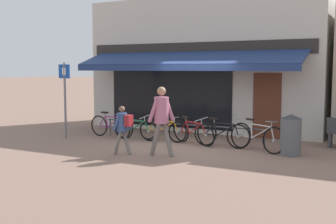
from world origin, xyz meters
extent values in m
plane|color=#846656|center=(0.00, 0.00, 0.00)|extent=(160.00, 160.00, 0.00)
cube|color=beige|center=(-0.72, 3.92, 2.38)|extent=(8.67, 3.00, 4.75)
cube|color=black|center=(-1.68, 2.40, 1.25)|extent=(4.77, 0.04, 2.20)
cube|color=#5B2D1E|center=(1.88, 2.40, 1.05)|extent=(0.90, 0.04, 2.10)
cube|color=#282623|center=(-0.72, 2.40, 2.91)|extent=(8.24, 0.06, 0.44)
cube|color=navy|center=(-0.72, 1.70, 2.59)|extent=(7.80, 1.44, 0.50)
cube|color=navy|center=(-0.72, 0.99, 2.26)|extent=(7.80, 0.03, 0.20)
cylinder|color=#47494F|center=(-0.27, 0.48, 0.55)|extent=(5.32, 0.04, 0.04)
cylinder|color=#47494F|center=(-2.88, 0.48, 0.28)|extent=(0.04, 0.04, 0.55)
cylinder|color=#47494F|center=(2.34, 0.48, 0.28)|extent=(0.04, 0.04, 0.55)
torus|color=black|center=(-2.09, 0.16, 0.35)|extent=(0.70, 0.12, 0.69)
cylinder|color=#9E9EA3|center=(-2.09, 0.16, 0.35)|extent=(0.07, 0.07, 0.07)
torus|color=black|center=(-3.15, 0.24, 0.35)|extent=(0.70, 0.12, 0.69)
cylinder|color=#9E9EA3|center=(-3.15, 0.24, 0.35)|extent=(0.07, 0.07, 0.07)
cylinder|color=#892D7A|center=(-2.50, 0.19, 0.50)|extent=(0.59, 0.09, 0.37)
cylinder|color=#892D7A|center=(-2.54, 0.18, 0.68)|extent=(0.66, 0.08, 0.05)
cylinder|color=#892D7A|center=(-2.82, 0.21, 0.51)|extent=(0.12, 0.04, 0.36)
cylinder|color=#892D7A|center=(-2.97, 0.23, 0.34)|extent=(0.38, 0.06, 0.05)
cylinder|color=#892D7A|center=(-3.01, 0.23, 0.52)|extent=(0.32, 0.07, 0.36)
cylinder|color=#892D7A|center=(-2.15, 0.16, 0.51)|extent=(0.15, 0.04, 0.34)
cylinder|color=#9E9EA3|center=(-2.88, 0.21, 0.74)|extent=(0.05, 0.03, 0.11)
cube|color=black|center=(-2.89, 0.21, 0.81)|extent=(0.25, 0.12, 0.05)
cylinder|color=#9E9EA3|center=(-2.21, 0.16, 0.74)|extent=(0.03, 0.03, 0.14)
cylinder|color=#9E9EA3|center=(-2.21, 0.15, 0.81)|extent=(0.06, 0.52, 0.04)
torus|color=black|center=(-1.17, 0.13, 0.32)|extent=(0.66, 0.17, 0.65)
cylinder|color=#9E9EA3|center=(-1.17, 0.13, 0.32)|extent=(0.07, 0.07, 0.08)
torus|color=black|center=(-2.20, 0.18, 0.32)|extent=(0.66, 0.17, 0.65)
cylinder|color=#9E9EA3|center=(-2.20, 0.18, 0.32)|extent=(0.07, 0.07, 0.08)
cylinder|color=#23703D|center=(-1.56, 0.13, 0.46)|extent=(0.57, 0.11, 0.35)
cylinder|color=#23703D|center=(-1.60, 0.11, 0.63)|extent=(0.63, 0.06, 0.05)
cylinder|color=#23703D|center=(-1.88, 0.14, 0.47)|extent=(0.12, 0.09, 0.34)
cylinder|color=#23703D|center=(-2.02, 0.17, 0.31)|extent=(0.36, 0.05, 0.05)
cylinder|color=#23703D|center=(-2.06, 0.15, 0.48)|extent=(0.31, 0.10, 0.34)
cylinder|color=#23703D|center=(-1.23, 0.11, 0.47)|extent=(0.16, 0.08, 0.31)
cylinder|color=#9E9EA3|center=(-1.93, 0.12, 0.69)|extent=(0.06, 0.04, 0.11)
cube|color=black|center=(-1.95, 0.11, 0.75)|extent=(0.25, 0.12, 0.06)
cylinder|color=#9E9EA3|center=(-1.29, 0.08, 0.69)|extent=(0.03, 0.05, 0.14)
cylinder|color=#9E9EA3|center=(-1.29, 0.07, 0.76)|extent=(0.05, 0.52, 0.10)
torus|color=black|center=(-0.28, 0.33, 0.32)|extent=(0.65, 0.12, 0.65)
cylinder|color=#9E9EA3|center=(-0.28, 0.33, 0.32)|extent=(0.07, 0.07, 0.07)
torus|color=black|center=(-1.35, 0.39, 0.32)|extent=(0.65, 0.12, 0.65)
cylinder|color=#9E9EA3|center=(-1.35, 0.39, 0.32)|extent=(0.07, 0.07, 0.07)
cylinder|color=orange|center=(-0.69, 0.36, 0.46)|extent=(0.59, 0.05, 0.35)
cylinder|color=orange|center=(-0.73, 0.37, 0.63)|extent=(0.66, 0.07, 0.05)
cylinder|color=orange|center=(-1.01, 0.38, 0.47)|extent=(0.12, 0.06, 0.34)
cylinder|color=orange|center=(-1.16, 0.38, 0.31)|extent=(0.38, 0.06, 0.05)
cylinder|color=orange|center=(-1.20, 0.39, 0.48)|extent=(0.32, 0.03, 0.34)
cylinder|color=orange|center=(-0.34, 0.34, 0.47)|extent=(0.15, 0.06, 0.31)
cylinder|color=#9E9EA3|center=(-1.07, 0.40, 0.69)|extent=(0.06, 0.04, 0.11)
cube|color=black|center=(-1.08, 0.40, 0.76)|extent=(0.25, 0.12, 0.06)
cylinder|color=#9E9EA3|center=(-0.40, 0.36, 0.69)|extent=(0.03, 0.04, 0.14)
cylinder|color=#9E9EA3|center=(-0.40, 0.36, 0.76)|extent=(0.05, 0.52, 0.05)
torus|color=black|center=(0.75, 0.09, 0.34)|extent=(0.69, 0.40, 0.68)
cylinder|color=#9E9EA3|center=(0.75, 0.09, 0.34)|extent=(0.09, 0.09, 0.08)
torus|color=black|center=(-0.25, 0.49, 0.34)|extent=(0.69, 0.40, 0.68)
cylinder|color=#9E9EA3|center=(-0.25, 0.49, 0.34)|extent=(0.09, 0.09, 0.08)
cylinder|color=#B21E1E|center=(0.36, 0.22, 0.49)|extent=(0.55, 0.30, 0.36)
cylinder|color=#B21E1E|center=(0.31, 0.21, 0.66)|extent=(0.62, 0.27, 0.05)
cylinder|color=#B21E1E|center=(0.05, 0.35, 0.50)|extent=(0.13, 0.06, 0.36)
cylinder|color=#B21E1E|center=(-0.07, 0.43, 0.33)|extent=(0.36, 0.17, 0.05)
cylinder|color=#B21E1E|center=(-0.12, 0.41, 0.51)|extent=(0.29, 0.20, 0.36)
cylinder|color=#B21E1E|center=(0.68, 0.09, 0.50)|extent=(0.16, 0.04, 0.33)
cylinder|color=#9E9EA3|center=(-0.01, 0.33, 0.72)|extent=(0.06, 0.03, 0.11)
cube|color=black|center=(-0.03, 0.33, 0.79)|extent=(0.26, 0.19, 0.07)
cylinder|color=#9E9EA3|center=(0.61, 0.08, 0.72)|extent=(0.04, 0.05, 0.14)
cylinder|color=#9E9EA3|center=(0.61, 0.07, 0.79)|extent=(0.22, 0.49, 0.10)
torus|color=black|center=(1.65, 0.28, 0.35)|extent=(0.70, 0.09, 0.70)
cylinder|color=#9E9EA3|center=(1.65, 0.28, 0.35)|extent=(0.07, 0.06, 0.07)
torus|color=black|center=(0.65, 0.28, 0.35)|extent=(0.70, 0.09, 0.70)
cylinder|color=#9E9EA3|center=(0.65, 0.28, 0.35)|extent=(0.07, 0.06, 0.07)
cylinder|color=black|center=(1.27, 0.29, 0.50)|extent=(0.56, 0.05, 0.37)
cylinder|color=black|center=(1.24, 0.30, 0.68)|extent=(0.61, 0.04, 0.05)
cylinder|color=black|center=(0.97, 0.29, 0.51)|extent=(0.12, 0.06, 0.37)
cylinder|color=black|center=(0.83, 0.28, 0.34)|extent=(0.35, 0.04, 0.05)
cylinder|color=black|center=(0.79, 0.29, 0.52)|extent=(0.30, 0.06, 0.36)
cylinder|color=black|center=(1.60, 0.29, 0.51)|extent=(0.15, 0.06, 0.34)
cylinder|color=#9E9EA3|center=(0.91, 0.30, 0.74)|extent=(0.06, 0.03, 0.11)
cube|color=black|center=(0.90, 0.31, 0.81)|extent=(0.24, 0.10, 0.06)
cylinder|color=#9E9EA3|center=(1.54, 0.30, 0.74)|extent=(0.03, 0.03, 0.14)
cylinder|color=#9E9EA3|center=(1.54, 0.31, 0.81)|extent=(0.03, 0.52, 0.05)
torus|color=black|center=(2.72, -0.01, 0.36)|extent=(0.72, 0.39, 0.73)
cylinder|color=#9E9EA3|center=(2.72, -0.01, 0.36)|extent=(0.09, 0.09, 0.08)
torus|color=black|center=(1.69, 0.41, 0.36)|extent=(0.72, 0.39, 0.73)
cylinder|color=#9E9EA3|center=(1.69, 0.41, 0.36)|extent=(0.09, 0.09, 0.08)
cylinder|color=#BCB7B2|center=(2.34, 0.17, 0.52)|extent=(0.60, 0.23, 0.39)
cylinder|color=#BCB7B2|center=(2.30, 0.20, 0.71)|extent=(0.65, 0.29, 0.05)
cylinder|color=#BCB7B2|center=(2.02, 0.30, 0.53)|extent=(0.11, 0.12, 0.38)
cylinder|color=#BCB7B2|center=(1.87, 0.33, 0.35)|extent=(0.38, 0.18, 0.05)
cylinder|color=#BCB7B2|center=(1.84, 0.37, 0.54)|extent=(0.33, 0.12, 0.38)
cylinder|color=#BCB7B2|center=(2.67, 0.03, 0.53)|extent=(0.15, 0.13, 0.35)
cylinder|color=#9E9EA3|center=(1.97, 0.34, 0.77)|extent=(0.06, 0.05, 0.11)
cube|color=black|center=(1.96, 0.35, 0.84)|extent=(0.26, 0.19, 0.06)
cylinder|color=#9E9EA3|center=(2.63, 0.08, 0.77)|extent=(0.04, 0.05, 0.14)
cylinder|color=#9E9EA3|center=(2.63, 0.09, 0.84)|extent=(0.22, 0.49, 0.08)
cylinder|color=slate|center=(0.10, -1.68, 0.42)|extent=(0.38, 0.18, 0.88)
cylinder|color=slate|center=(0.38, -1.52, 0.42)|extent=(0.38, 0.18, 0.88)
cylinder|color=#B26684|center=(0.24, -1.60, 1.19)|extent=(0.42, 0.42, 0.67)
sphere|color=#A87A5B|center=(0.24, -1.60, 1.67)|extent=(0.22, 0.22, 0.22)
cylinder|color=#B26684|center=(0.37, -1.41, 1.18)|extent=(0.30, 0.13, 0.60)
cylinder|color=#B26684|center=(0.10, -1.80, 1.18)|extent=(0.30, 0.13, 0.60)
cylinder|color=slate|center=(-0.84, -2.01, 0.30)|extent=(0.26, 0.09, 0.63)
cylinder|color=slate|center=(-0.66, -1.85, 0.30)|extent=(0.26, 0.09, 0.63)
cylinder|color=#334C7F|center=(-0.75, -1.93, 0.85)|extent=(0.28, 0.28, 0.48)
sphere|color=brown|center=(-0.75, -1.93, 1.20)|extent=(0.16, 0.16, 0.16)
cylinder|color=#334C7F|center=(-0.68, -1.77, 0.85)|extent=(0.23, 0.13, 0.43)
cylinder|color=#334C7F|center=(-0.82, -2.09, 0.85)|extent=(0.23, 0.13, 0.43)
cube|color=maroon|center=(-0.55, -1.93, 0.91)|extent=(0.15, 0.23, 0.29)
cylinder|color=#515459|center=(3.14, 0.01, 0.48)|extent=(0.53, 0.53, 0.97)
cone|color=#33353A|center=(3.14, 0.01, 1.02)|extent=(0.54, 0.54, 0.11)
cylinder|color=slate|center=(-3.83, -0.62, 1.21)|extent=(0.07, 0.07, 2.43)
cube|color=#14429E|center=(-3.83, -0.63, 2.15)|extent=(0.44, 0.02, 0.44)
cube|color=white|center=(-3.83, -0.64, 2.15)|extent=(0.14, 0.01, 0.22)
cube|color=#38383D|center=(3.90, 1.76, 0.23)|extent=(0.09, 0.35, 0.45)
camera|label=1|loc=(5.39, -10.91, 2.24)|focal=45.00mm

